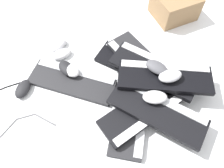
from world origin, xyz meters
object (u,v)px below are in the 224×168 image
Objects in this scene: keyboard_1 at (137,65)px; keyboard_5 at (154,70)px; mouse_3 at (67,68)px; mouse_7 at (58,45)px; mouse_4 at (62,54)px; keyboard_3 at (142,64)px; mouse_2 at (23,89)px; keyboard_0 at (131,112)px; mouse_6 at (70,70)px; keyboard_2 at (72,81)px; mouse_0 at (155,97)px; mouse_5 at (170,76)px; mouse_1 at (157,67)px; keyboard_6 at (165,77)px; cardboard_box at (175,6)px; keyboard_7 at (157,111)px; keyboard_4 at (145,109)px.

keyboard_1 is 0.12m from keyboard_5.
mouse_3 is 0.20m from mouse_7.
mouse_4 reaches higher than keyboard_1.
keyboard_3 reaches higher than mouse_2.
keyboard_0 is 0.38m from mouse_6.
mouse_4 is (-0.18, 0.05, 0.01)m from keyboard_2.
mouse_5 is (-0.02, 0.12, 0.03)m from mouse_0.
keyboard_0 is 3.94× the size of mouse_1.
cardboard_box reaches higher than keyboard_6.
keyboard_6 is 0.17m from keyboard_7.
keyboard_6 reaches higher than keyboard_2.
keyboard_4 is at bearing -148.53° from mouse_5.
keyboard_6 is 3.81× the size of mouse_2.
keyboard_5 is (0.08, 0.00, 0.03)m from keyboard_3.
keyboard_0 is at bearing -127.42° from keyboard_4.
mouse_2 and mouse_7 have the same top height.
mouse_5 is at bearing -51.80° from cardboard_box.
mouse_7 is 0.74m from cardboard_box.
mouse_6 is (0.14, -0.03, 0.03)m from mouse_4.
keyboard_2 is 0.25m from mouse_2.
mouse_5 is (0.01, 0.21, 0.13)m from keyboard_0.
mouse_4 is at bearing -168.16° from keyboard_4.
keyboard_6 reaches higher than keyboard_7.
mouse_0 reaches higher than mouse_6.
cardboard_box is at bearing 62.41° from mouse_5.
keyboard_7 is at bearing 39.72° from keyboard_0.
mouse_6 is at bearing -117.44° from mouse_7.
mouse_2 is 0.72m from mouse_5.
mouse_7 is (-0.07, 0.02, 0.00)m from mouse_4.
mouse_5 is at bearing 1.65° from keyboard_1.
mouse_3 is 1.00× the size of mouse_7.
mouse_4 reaches higher than keyboard_2.
keyboard_7 is 4.23× the size of mouse_0.
keyboard_6 is at bearing 1.80° from keyboard_1.
mouse_4 is at bearing 163.45° from keyboard_2.
keyboard_5 is 1.11× the size of keyboard_6.
mouse_7 is at bearing 143.68° from mouse_0.
keyboard_3 is at bearing -70.02° from mouse_7.
keyboard_2 is 0.49m from mouse_5.
mouse_5 is at bearing -5.23° from keyboard_5.
keyboard_6 is at bearing 179.59° from mouse_1.
mouse_2 is at bearing 164.53° from mouse_5.
mouse_7 is at bearing -155.46° from keyboard_6.
cardboard_box is (0.23, 0.70, 0.05)m from mouse_7.
mouse_0 is 0.14m from mouse_1.
cardboard_box is (-0.15, 0.45, 0.06)m from keyboard_1.
keyboard_3 is 0.45m from mouse_4.
keyboard_2 is at bearing -88.98° from cardboard_box.
keyboard_1 is 1.92× the size of cardboard_box.
mouse_0 is (0.04, 0.09, 0.10)m from keyboard_0.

